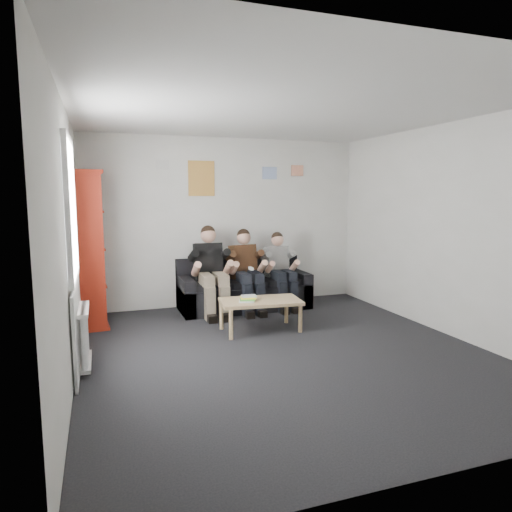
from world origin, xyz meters
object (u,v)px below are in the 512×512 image
at_px(sofa, 243,290).
at_px(person_left, 211,271).
at_px(bookshelf, 92,249).
at_px(person_middle, 247,271).
at_px(person_right, 281,271).
at_px(coffee_table, 260,304).

xyz_separation_m(sofa, person_left, (-0.57, -0.20, 0.37)).
xyz_separation_m(bookshelf, person_middle, (2.23, -0.05, -0.43)).
relative_size(person_left, person_right, 1.11).
bearing_deg(person_left, person_right, 4.30).
height_order(bookshelf, person_left, bookshelf).
distance_m(sofa, person_left, 0.70).
height_order(coffee_table, person_middle, person_middle).
bearing_deg(bookshelf, person_left, -5.89).
relative_size(sofa, bookshelf, 0.96).
height_order(coffee_table, person_right, person_right).
bearing_deg(sofa, person_middle, -90.00).
height_order(sofa, person_middle, person_middle).
bearing_deg(person_left, sofa, 22.97).
distance_m(person_middle, person_right, 0.57).
xyz_separation_m(person_left, person_right, (1.13, 0.01, -0.05)).
distance_m(sofa, person_middle, 0.39).
xyz_separation_m(coffee_table, person_middle, (0.16, 1.06, 0.26)).
bearing_deg(person_middle, coffee_table, -107.00).
height_order(person_left, person_middle, person_left).
bearing_deg(person_right, person_middle, 174.76).
bearing_deg(bookshelf, sofa, -0.42).
height_order(coffee_table, person_left, person_left).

